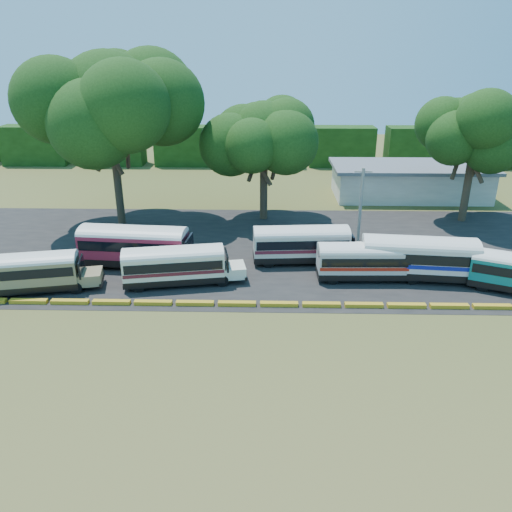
{
  "coord_description": "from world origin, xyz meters",
  "views": [
    {
      "loc": [
        0.62,
        -30.44,
        16.85
      ],
      "look_at": [
        -0.26,
        6.0,
        1.77
      ],
      "focal_mm": 35.0,
      "sensor_mm": 36.0,
      "label": 1
    }
  ],
  "objects_px": {
    "bus_cream_west": "(176,263)",
    "bus_white_red": "(368,259)",
    "bus_beige": "(28,270)",
    "tree_west": "(109,103)",
    "bus_red": "(137,244)"
  },
  "relations": [
    {
      "from": "bus_cream_west",
      "to": "tree_west",
      "type": "xyz_separation_m",
      "value": [
        -8.41,
        14.7,
        10.42
      ]
    },
    {
      "from": "bus_beige",
      "to": "tree_west",
      "type": "xyz_separation_m",
      "value": [
        2.39,
        16.31,
        10.4
      ]
    },
    {
      "from": "bus_cream_west",
      "to": "bus_white_red",
      "type": "distance_m",
      "value": 14.91
    },
    {
      "from": "bus_beige",
      "to": "bus_red",
      "type": "xyz_separation_m",
      "value": [
        6.95,
        4.96,
        0.28
      ]
    },
    {
      "from": "bus_white_red",
      "to": "tree_west",
      "type": "bearing_deg",
      "value": 148.57
    },
    {
      "from": "bus_beige",
      "to": "tree_west",
      "type": "bearing_deg",
      "value": 69.7
    },
    {
      "from": "bus_white_red",
      "to": "tree_west",
      "type": "distance_m",
      "value": 28.84
    },
    {
      "from": "bus_red",
      "to": "bus_white_red",
      "type": "xyz_separation_m",
      "value": [
        18.71,
        -2.1,
        -0.32
      ]
    },
    {
      "from": "bus_white_red",
      "to": "tree_west",
      "type": "xyz_separation_m",
      "value": [
        -23.27,
        13.45,
        10.45
      ]
    },
    {
      "from": "bus_red",
      "to": "bus_white_red",
      "type": "bearing_deg",
      "value": -1.52
    },
    {
      "from": "bus_cream_west",
      "to": "tree_west",
      "type": "relative_size",
      "value": 0.56
    },
    {
      "from": "bus_red",
      "to": "bus_cream_west",
      "type": "relative_size",
      "value": 1.14
    },
    {
      "from": "bus_red",
      "to": "bus_white_red",
      "type": "distance_m",
      "value": 18.83
    },
    {
      "from": "bus_beige",
      "to": "tree_west",
      "type": "distance_m",
      "value": 19.49
    },
    {
      "from": "bus_red",
      "to": "tree_west",
      "type": "bearing_deg",
      "value": 116.75
    }
  ]
}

